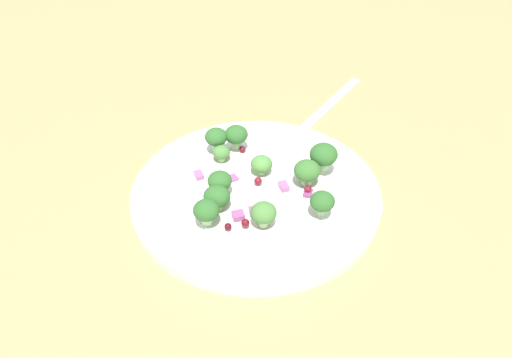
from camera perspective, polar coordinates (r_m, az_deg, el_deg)
ground_plane at (r=58.25cm, az=-3.28°, el=-2.99°), size 180.00×180.00×2.00cm
plate at (r=57.13cm, az=0.00°, el=-1.42°), size 26.11×26.11×1.70cm
dressing_pool at (r=56.85cm, az=0.00°, el=-1.09°), size 15.15×15.15×0.20cm
broccoli_floret_0 at (r=56.22cm, az=5.36°, el=0.84°), size 2.76×2.76×2.79cm
broccoli_floret_1 at (r=60.75cm, az=-4.19°, el=4.36°), size 2.53×2.53×2.57cm
broccoli_floret_2 at (r=59.87cm, az=-3.65°, el=2.77°), size 1.92×1.92×1.95cm
broccoli_floret_3 at (r=57.82cm, az=7.09°, el=2.50°), size 2.99×2.99×3.03cm
broccoli_floret_4 at (r=55.03cm, az=-3.98°, el=-0.19°), size 2.48×2.48×2.51cm
broccoli_floret_5 at (r=51.45cm, az=0.80°, el=-3.59°), size 2.51×2.51×2.54cm
broccoli_floret_6 at (r=53.50cm, az=-4.11°, el=-1.87°), size 2.67×2.67×2.70cm
broccoli_floret_7 at (r=51.58cm, az=-5.22°, el=-3.32°), size 2.53×2.53×2.56cm
broccoli_floret_8 at (r=60.99cm, az=-2.08°, el=4.62°), size 2.62×2.62×2.66cm
broccoli_floret_9 at (r=57.95cm, az=0.58°, el=1.52°), size 2.34×2.34×2.37cm
broccoli_floret_10 at (r=52.72cm, az=6.95°, el=-2.38°), size 2.44×2.44×2.47cm
cranberry_0 at (r=56.11cm, az=5.44°, el=-1.08°), size 0.79×0.79×0.79cm
cranberry_1 at (r=51.96cm, az=-2.95°, el=-4.99°), size 0.70×0.70×0.70cm
cranberry_2 at (r=51.94cm, az=-1.12°, el=-4.60°), size 0.79×0.79×0.79cm
cranberry_3 at (r=61.58cm, az=-1.41°, el=3.13°), size 0.72×0.72×0.72cm
cranberry_4 at (r=58.85cm, az=4.59°, el=0.89°), size 0.96×0.96×0.96cm
cranberry_5 at (r=54.66cm, az=-4.05°, el=-2.28°), size 0.99×0.99×0.99cm
cranberry_6 at (r=56.88cm, az=0.22°, el=-0.21°), size 0.83×0.83×0.83cm
onion_bit_0 at (r=58.41cm, az=-6.02°, el=0.44°), size 1.49×1.46×0.45cm
onion_bit_1 at (r=58.02cm, az=-2.26°, el=0.05°), size 1.39×1.32×0.35cm
onion_bit_2 at (r=56.66cm, az=2.92°, el=-0.77°), size 1.49×1.52×0.60cm
onion_bit_3 at (r=53.27cm, az=-1.87°, el=-3.84°), size 1.58×1.57×0.58cm
onion_bit_4 at (r=54.04cm, az=-0.30°, el=-3.43°), size 1.46×1.62×0.31cm
onion_bit_5 at (r=56.22cm, az=5.45°, el=-1.56°), size 1.06×1.22×0.54cm
fork at (r=71.29cm, az=6.79°, el=6.95°), size 4.67×18.65×0.50cm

